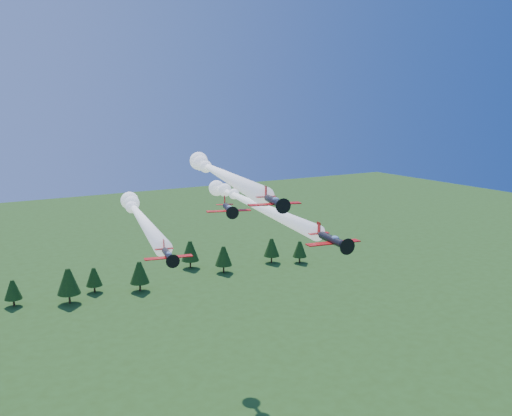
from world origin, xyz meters
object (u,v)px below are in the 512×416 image
plane_lead (218,172)px  plane_right (250,202)px  plane_left (139,215)px  plane_slot (228,209)px

plane_lead → plane_right: 16.53m
plane_lead → plane_left: (-11.14, 9.95, -8.23)m
plane_right → plane_slot: bearing=-117.8°
plane_right → plane_left: bearing=-173.7°
plane_left → plane_right: bearing=8.7°
plane_lead → plane_right: size_ratio=0.88×
plane_left → plane_lead: bearing=-30.3°
plane_left → plane_slot: size_ratio=6.73×
plane_right → plane_slot: 28.06m
plane_slot → plane_lead: bearing=87.1°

